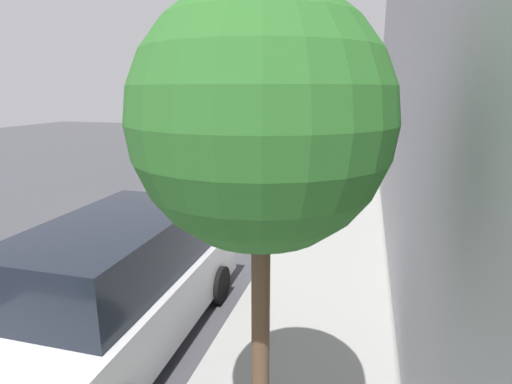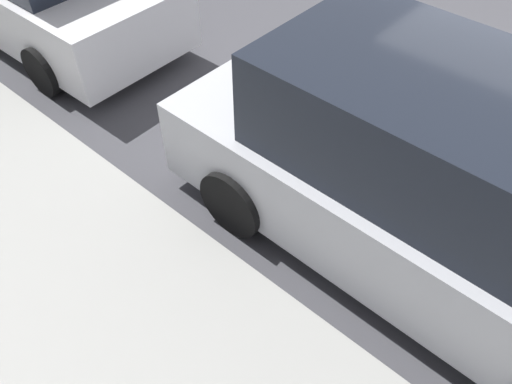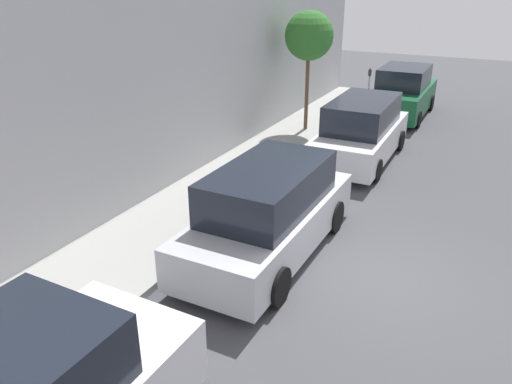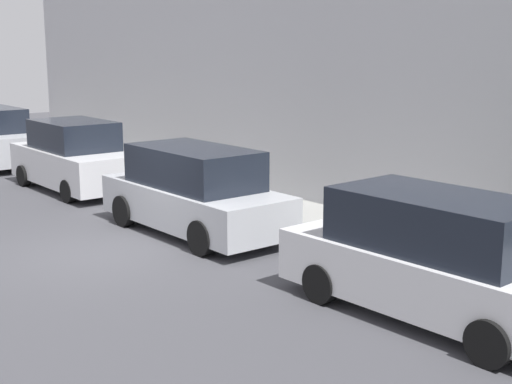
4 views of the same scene
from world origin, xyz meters
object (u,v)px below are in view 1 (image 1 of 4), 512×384
parked_suv_fourth (294,154)px  street_tree (261,125)px  parked_suv_fifth (307,139)px  parked_minivan_third (251,186)px  parked_minivan_second (119,287)px

parked_suv_fourth → street_tree: street_tree is taller
parked_suv_fourth → parked_suv_fifth: 5.75m
parked_minivan_third → parked_suv_fifth: (-0.12, 11.88, 0.01)m
parked_minivan_second → parked_suv_fourth: parked_suv_fourth is taller
parked_minivan_third → parked_minivan_second: bearing=-90.6°
parked_minivan_second → parked_suv_fifth: 18.28m
parked_suv_fourth → parked_suv_fifth: same height
parked_minivan_third → parked_suv_fourth: parked_suv_fourth is taller
street_tree → parked_suv_fourth: bearing=99.2°
parked_minivan_second → parked_minivan_third: size_ratio=1.00×
parked_suv_fourth → parked_suv_fifth: bearing=92.7°
parked_suv_fifth → parked_minivan_second: bearing=-89.8°
parked_suv_fourth → parked_suv_fifth: (-0.28, 5.74, -0.00)m
parked_minivan_third → parked_suv_fourth: (0.15, 6.14, 0.01)m
parked_minivan_second → parked_suv_fifth: bearing=90.2°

